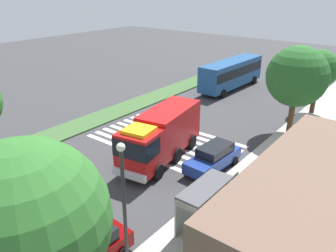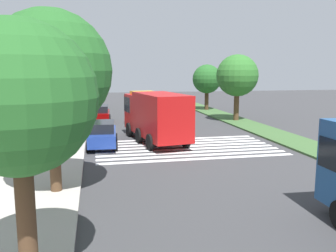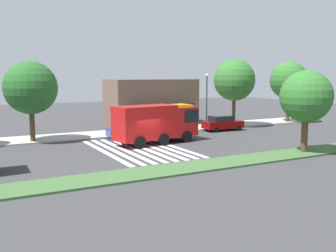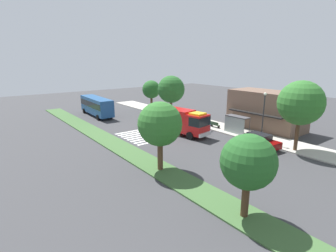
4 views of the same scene
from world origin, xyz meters
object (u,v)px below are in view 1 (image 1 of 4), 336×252
at_px(parked_car_mid, 83,252).
at_px(fire_truck, 160,135).
at_px(bench_near_shelter, 234,184).
at_px(transit_bus, 232,72).
at_px(sidewalk_tree_far_west, 319,69).
at_px(sidewalk_tree_center, 26,222).
at_px(street_lamp, 124,201).
at_px(sidewalk_tree_west, 297,77).
at_px(bus_stop_shelter, 200,195).
at_px(parked_car_west, 213,157).

bearing_deg(parked_car_mid, fire_truck, -156.73).
bearing_deg(parked_car_mid, bench_near_shelter, 168.26).
distance_m(fire_truck, transit_bus, 20.47).
bearing_deg(sidewalk_tree_far_west, fire_truck, -19.46).
distance_m(bench_near_shelter, sidewalk_tree_center, 14.11).
height_order(transit_bus, street_lamp, street_lamp).
bearing_deg(sidewalk_tree_far_west, sidewalk_tree_west, 0.00).
distance_m(transit_bus, sidewalk_tree_center, 35.36).
height_order(parked_car_mid, bus_stop_shelter, bus_stop_shelter).
height_order(parked_car_mid, sidewalk_tree_far_west, sidewalk_tree_far_west).
bearing_deg(parked_car_west, sidewalk_tree_far_west, 175.28).
xyz_separation_m(street_lamp, sidewalk_tree_west, (-19.65, 0.40, 1.29)).
height_order(sidewalk_tree_far_west, sidewalk_tree_west, sidewalk_tree_west).
relative_size(bench_near_shelter, sidewalk_tree_far_west, 0.25).
distance_m(bus_stop_shelter, sidewalk_tree_center, 9.92).
bearing_deg(street_lamp, parked_car_west, -170.31).
bearing_deg(street_lamp, bus_stop_shelter, 171.24).
height_order(transit_bus, sidewalk_tree_center, sidewalk_tree_center).
distance_m(fire_truck, parked_car_mid, 11.01).
bearing_deg(parked_car_mid, bus_stop_shelter, 159.29).
height_order(parked_car_west, sidewalk_tree_far_west, sidewalk_tree_far_west).
bearing_deg(bus_stop_shelter, parked_car_west, -156.15).
height_order(sidewalk_tree_far_west, sidewalk_tree_center, sidewalk_tree_center).
relative_size(street_lamp, sidewalk_tree_far_west, 1.02).
bearing_deg(sidewalk_tree_west, street_lamp, -1.17).
height_order(parked_car_mid, transit_bus, transit_bus).
height_order(transit_bus, sidewalk_tree_far_west, sidewalk_tree_far_west).
xyz_separation_m(parked_car_west, parked_car_mid, (11.55, -0.00, -0.00)).
bearing_deg(bench_near_shelter, parked_car_west, -124.17).
xyz_separation_m(fire_truck, bus_stop_shelter, (4.44, 6.36, -0.16)).
distance_m(fire_truck, bench_near_shelter, 6.56).
bearing_deg(fire_truck, transit_bus, -175.85).
bearing_deg(sidewalk_tree_center, transit_bus, -162.18).
relative_size(sidewalk_tree_far_west, sidewalk_tree_west, 0.83).
distance_m(parked_car_west, sidewalk_tree_west, 10.33).
height_order(transit_bus, bench_near_shelter, transit_bus).
bearing_deg(transit_bus, parked_car_west, -153.17).
distance_m(parked_car_west, parked_car_mid, 11.55).
bearing_deg(sidewalk_tree_far_west, parked_car_mid, -4.60).
height_order(fire_truck, parked_car_mid, fire_truck).
distance_m(bus_stop_shelter, bench_near_shelter, 4.20).
bearing_deg(street_lamp, parked_car_mid, -60.18).
relative_size(parked_car_mid, bench_near_shelter, 3.00).
xyz_separation_m(transit_bus, street_lamp, (29.14, 10.36, 1.83)).
relative_size(fire_truck, sidewalk_tree_west, 1.16).
bearing_deg(fire_truck, street_lamp, 22.09).
bearing_deg(bus_stop_shelter, sidewalk_tree_west, -178.70).
relative_size(parked_car_west, bus_stop_shelter, 1.39).
height_order(street_lamp, sidewalk_tree_west, sidewalk_tree_west).
relative_size(fire_truck, parked_car_west, 1.81).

